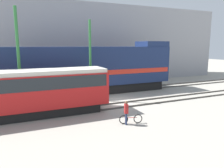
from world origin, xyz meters
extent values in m
plane|color=#9E998C|center=(0.00, 0.00, 0.00)|extent=(120.00, 120.00, 0.00)
cube|color=#47423D|center=(0.00, -2.05, 0.07)|extent=(60.00, 0.07, 0.14)
cube|color=#47423D|center=(0.00, -0.62, 0.07)|extent=(60.00, 0.07, 0.14)
cube|color=#47423D|center=(0.00, 3.65, 0.07)|extent=(60.00, 0.07, 0.14)
cube|color=#47423D|center=(0.00, 5.08, 0.07)|extent=(60.00, 0.07, 0.14)
cube|color=#99999E|center=(0.00, 13.32, 5.41)|extent=(45.22, 6.00, 10.83)
cube|color=black|center=(-1.13, 4.37, 0.50)|extent=(16.95, 2.55, 1.00)
cube|color=navy|center=(-1.13, 4.37, 3.03)|extent=(18.42, 3.00, 4.07)
cube|color=red|center=(-1.13, 4.37, 2.42)|extent=(18.05, 3.04, 0.50)
cube|color=navy|center=(6.58, 4.37, 5.37)|extent=(3.00, 2.85, 0.60)
cube|color=black|center=(-7.26, -1.33, 0.35)|extent=(9.28, 2.00, 0.70)
cube|color=red|center=(-7.26, -1.33, 1.93)|extent=(10.55, 2.50, 2.45)
cube|color=#1E2328|center=(-7.26, -1.33, 2.60)|extent=(10.12, 2.54, 0.90)
cube|color=beige|center=(-7.26, -1.33, 3.30)|extent=(10.33, 2.38, 0.30)
torus|color=black|center=(-1.18, -5.69, 0.31)|extent=(0.61, 0.22, 0.61)
torus|color=black|center=(-2.14, -5.43, 0.31)|extent=(0.61, 0.22, 0.61)
cylinder|color=#B21E1E|center=(-1.66, -5.56, 0.41)|extent=(0.82, 0.25, 0.04)
cylinder|color=#B21E1E|center=(-1.99, -5.47, 0.45)|extent=(0.03, 0.03, 0.28)
cylinder|color=#262626|center=(-1.18, -5.69, 0.66)|extent=(0.14, 0.43, 0.02)
cylinder|color=#232D4C|center=(-2.02, -5.52, 0.40)|extent=(0.11, 0.11, 0.80)
cylinder|color=#232D4C|center=(-2.06, -5.68, 0.40)|extent=(0.11, 0.11, 0.80)
cube|color=maroon|center=(-2.04, -5.60, 1.11)|extent=(0.31, 0.40, 0.62)
sphere|color=brown|center=(-2.04, -5.60, 1.52)|extent=(0.22, 0.22, 0.22)
cylinder|color=#2D7238|center=(-8.24, 1.52, 4.14)|extent=(0.25, 0.25, 8.29)
cylinder|color=#2D7238|center=(-2.11, 1.52, 3.76)|extent=(0.22, 0.22, 7.52)
camera|label=1|loc=(-8.55, -17.90, 5.24)|focal=35.00mm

